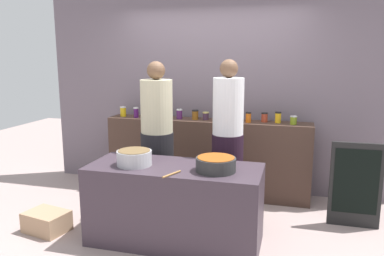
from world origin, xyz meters
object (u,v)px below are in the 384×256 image
at_px(preserve_jar_12, 294,120).
at_px(cook_with_tongs, 157,147).
at_px(preserve_jar_1, 136,112).
at_px(preserve_jar_9, 248,117).
at_px(preserve_jar_10, 264,117).
at_px(preserve_jar_0, 123,111).
at_px(preserve_jar_7, 216,117).
at_px(preserve_jar_11, 278,117).
at_px(cooking_pot_center, 216,164).
at_px(wooden_spoon, 172,174).
at_px(preserve_jar_2, 148,112).
at_px(cook_in_cap, 227,150).
at_px(cooking_pot_left, 134,158).
at_px(preserve_jar_3, 159,113).
at_px(preserve_jar_5, 195,115).
at_px(bread_crate, 47,221).
at_px(chalkboard_sign, 355,185).
at_px(preserve_jar_6, 206,116).
at_px(preserve_jar_4, 179,114).
at_px(preserve_jar_8, 227,116).

distance_m(preserve_jar_12, cook_with_tongs, 1.70).
xyz_separation_m(preserve_jar_1, preserve_jar_12, (2.08, 0.02, -0.02)).
relative_size(preserve_jar_9, cook_with_tongs, 0.07).
relative_size(preserve_jar_10, cook_with_tongs, 0.07).
xyz_separation_m(preserve_jar_0, preserve_jar_7, (1.33, -0.06, -0.01)).
bearing_deg(cook_with_tongs, preserve_jar_11, 31.22).
xyz_separation_m(cooking_pot_center, wooden_spoon, (-0.36, -0.22, -0.06)).
xyz_separation_m(preserve_jar_2, cook_in_cap, (1.25, -0.78, -0.26)).
xyz_separation_m(cooking_pot_left, cooking_pot_center, (0.81, 0.01, -0.01)).
distance_m(preserve_jar_3, preserve_jar_5, 0.50).
relative_size(preserve_jar_5, preserve_jar_12, 1.21).
bearing_deg(cook_with_tongs, preserve_jar_10, 35.50).
relative_size(preserve_jar_11, cook_in_cap, 0.08).
xyz_separation_m(preserve_jar_3, preserve_jar_12, (1.76, -0.03, -0.02)).
relative_size(preserve_jar_7, cook_in_cap, 0.06).
relative_size(preserve_jar_10, cooking_pot_center, 0.32).
height_order(preserve_jar_3, preserve_jar_10, preserve_jar_3).
height_order(preserve_jar_0, wooden_spoon, preserve_jar_0).
distance_m(wooden_spoon, bread_crate, 1.62).
xyz_separation_m(preserve_jar_9, bread_crate, (-1.94, -1.50, -0.98)).
distance_m(preserve_jar_11, wooden_spoon, 1.92).
xyz_separation_m(preserve_jar_5, preserve_jar_10, (0.90, 0.05, -0.00)).
xyz_separation_m(preserve_jar_10, chalkboard_sign, (1.04, -0.60, -0.60)).
height_order(preserve_jar_3, preserve_jar_6, preserve_jar_3).
height_order(preserve_jar_10, chalkboard_sign, preserve_jar_10).
height_order(preserve_jar_5, preserve_jar_10, preserve_jar_5).
bearing_deg(cook_in_cap, preserve_jar_2, 148.05).
bearing_deg(cooking_pot_center, cook_with_tongs, 140.87).
xyz_separation_m(preserve_jar_11, cook_in_cap, (-0.50, -0.78, -0.26)).
xyz_separation_m(preserve_jar_6, cooking_pot_left, (-0.37, -1.49, -0.20)).
bearing_deg(cook_with_tongs, preserve_jar_0, 135.66).
height_order(preserve_jar_4, cook_in_cap, cook_in_cap).
height_order(preserve_jar_1, preserve_jar_3, preserve_jar_3).
height_order(preserve_jar_9, cooking_pot_left, preserve_jar_9).
xyz_separation_m(preserve_jar_10, preserve_jar_12, (0.36, -0.08, -0.01)).
height_order(preserve_jar_3, cooking_pot_left, preserve_jar_3).
height_order(cook_with_tongs, cook_in_cap, cook_in_cap).
bearing_deg(preserve_jar_6, cook_in_cap, -60.97).
bearing_deg(preserve_jar_5, preserve_jar_3, -179.87).
xyz_separation_m(preserve_jar_10, bread_crate, (-2.14, -1.59, -0.97)).
bearing_deg(preserve_jar_3, chalkboard_sign, -12.67).
height_order(preserve_jar_6, preserve_jar_12, preserve_jar_12).
xyz_separation_m(preserve_jar_1, preserve_jar_7, (1.11, -0.01, -0.02)).
bearing_deg(preserve_jar_8, preserve_jar_4, -176.50).
bearing_deg(preserve_jar_0, cooking_pot_center, -41.76).
xyz_separation_m(preserve_jar_11, chalkboard_sign, (0.87, -0.58, -0.61)).
bearing_deg(preserve_jar_2, wooden_spoon, -62.01).
bearing_deg(preserve_jar_5, preserve_jar_7, -11.21).
relative_size(preserve_jar_6, cooking_pot_center, 0.27).
bearing_deg(cooking_pot_left, preserve_jar_5, 80.86).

